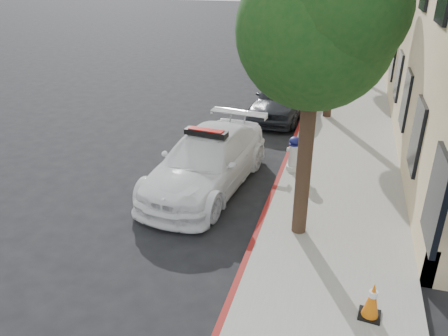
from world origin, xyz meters
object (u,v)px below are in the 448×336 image
at_px(police_car, 207,161).
at_px(parked_car_far, 280,58).
at_px(fire_hydrant, 294,154).
at_px(parked_car_mid, 282,98).
at_px(traffic_cone, 372,300).

height_order(police_car, parked_car_far, parked_car_far).
bearing_deg(parked_car_far, fire_hydrant, -82.45).
distance_m(police_car, parked_car_mid, 6.30).
bearing_deg(police_car, parked_car_far, 97.88).
relative_size(parked_car_far, traffic_cone, 7.33).
distance_m(parked_car_far, fire_hydrant, 12.25).
relative_size(parked_car_far, fire_hydrant, 5.06).
height_order(police_car, fire_hydrant, police_car).
xyz_separation_m(police_car, traffic_cone, (4.02, -3.84, -0.24)).
relative_size(fire_hydrant, traffic_cone, 1.45).
xyz_separation_m(parked_car_far, traffic_cone, (4.39, -17.18, -0.32)).
xyz_separation_m(police_car, parked_car_mid, (0.90, 6.23, 0.01)).
xyz_separation_m(police_car, fire_hydrant, (2.05, 1.33, -0.10)).
relative_size(parked_car_mid, parked_car_far, 0.89).
distance_m(parked_car_far, traffic_cone, 17.73).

